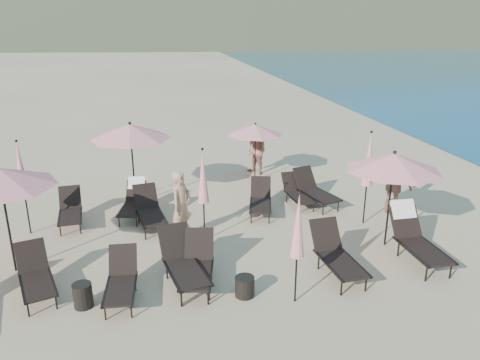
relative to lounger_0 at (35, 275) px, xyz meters
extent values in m
plane|color=#D6BA8C|center=(4.55, -0.46, -0.43)|extent=(800.00, 800.00, 0.00)
cone|color=brown|center=(194.55, 329.54, 15.57)|extent=(280.00, 280.00, 32.00)
cube|color=black|center=(0.08, -0.25, -0.09)|extent=(0.92, 1.27, 0.05)
cube|color=black|center=(-0.16, 0.48, 0.19)|extent=(0.70, 0.60, 0.59)
cylinder|color=black|center=(-0.01, -0.78, -0.26)|extent=(0.03, 0.03, 0.32)
cylinder|color=black|center=(-0.31, 0.15, -0.26)|extent=(0.03, 0.03, 0.32)
cylinder|color=black|center=(0.47, -0.63, -0.26)|extent=(0.03, 0.03, 0.32)
cylinder|color=black|center=(0.16, 0.31, -0.26)|extent=(0.03, 0.03, 0.32)
cube|color=black|center=(-0.21, -0.30, -0.08)|extent=(0.44, 1.24, 0.04)
cube|color=black|center=(0.34, -0.12, -0.08)|extent=(0.44, 1.24, 0.04)
cube|color=black|center=(1.67, -0.72, -0.11)|extent=(0.63, 1.13, 0.05)
cube|color=black|center=(1.72, 0.01, 0.16)|extent=(0.59, 0.45, 0.56)
cylinder|color=black|center=(1.41, -1.16, -0.27)|extent=(0.03, 0.03, 0.31)
cylinder|color=black|center=(1.46, -0.22, -0.27)|extent=(0.03, 0.03, 0.31)
cylinder|color=black|center=(1.88, -1.19, -0.27)|extent=(0.03, 0.03, 0.31)
cylinder|color=black|center=(1.94, -0.25, -0.27)|extent=(0.03, 0.03, 0.31)
cube|color=black|center=(1.40, -0.66, -0.10)|extent=(0.11, 1.23, 0.04)
cube|color=black|center=(1.95, -0.69, -0.10)|extent=(0.11, 1.23, 0.04)
cube|color=black|center=(2.99, -0.41, -0.05)|extent=(0.92, 1.41, 0.05)
cube|color=black|center=(2.81, 0.44, 0.27)|extent=(0.76, 0.62, 0.67)
cylinder|color=black|center=(2.82, -1.00, -0.24)|extent=(0.04, 0.04, 0.37)
cylinder|color=black|center=(2.60, 0.09, -0.24)|extent=(0.04, 0.04, 0.37)
cylinder|color=black|center=(3.37, -0.89, -0.24)|extent=(0.04, 0.04, 0.37)
cylinder|color=black|center=(3.15, 0.21, -0.24)|extent=(0.04, 0.04, 0.37)
cube|color=black|center=(2.66, -0.43, -0.04)|extent=(0.34, 1.44, 0.04)
cube|color=black|center=(3.30, -0.30, -0.04)|extent=(0.34, 1.44, 0.04)
cube|color=black|center=(3.17, -0.49, -0.07)|extent=(0.83, 1.30, 0.05)
cube|color=black|center=(3.32, 0.30, 0.22)|extent=(0.70, 0.56, 0.62)
cylinder|color=black|center=(2.82, -0.94, -0.26)|extent=(0.04, 0.04, 0.34)
cylinder|color=black|center=(3.01, 0.08, -0.26)|extent=(0.04, 0.04, 0.34)
cylinder|color=black|center=(3.34, -1.03, -0.26)|extent=(0.04, 0.04, 0.34)
cylinder|color=black|center=(3.53, -0.02, -0.26)|extent=(0.04, 0.04, 0.34)
cube|color=black|center=(2.89, -0.39, -0.06)|extent=(0.29, 1.34, 0.04)
cube|color=black|center=(3.48, -0.50, -0.06)|extent=(0.29, 1.34, 0.04)
cube|color=black|center=(6.24, -0.67, -0.06)|extent=(0.75, 1.31, 0.05)
cube|color=black|center=(6.17, 0.17, 0.25)|extent=(0.69, 0.53, 0.65)
cylinder|color=black|center=(6.01, -1.22, -0.25)|extent=(0.04, 0.04, 0.36)
cylinder|color=black|center=(5.92, -0.14, -0.25)|extent=(0.04, 0.04, 0.36)
cylinder|color=black|center=(6.55, -1.18, -0.25)|extent=(0.04, 0.04, 0.36)
cylinder|color=black|center=(6.47, -0.09, -0.25)|extent=(0.04, 0.04, 0.36)
cube|color=black|center=(5.92, -0.65, -0.05)|extent=(0.16, 1.42, 0.04)
cube|color=black|center=(6.55, -0.60, -0.05)|extent=(0.16, 1.42, 0.04)
cube|color=black|center=(8.26, -0.50, -0.04)|extent=(0.70, 1.34, 0.06)
cube|color=black|center=(8.25, 0.39, 0.29)|extent=(0.69, 0.51, 0.69)
cylinder|color=black|center=(7.98, -1.06, -0.24)|extent=(0.04, 0.04, 0.38)
cylinder|color=black|center=(7.96, 0.08, -0.24)|extent=(0.04, 0.04, 0.38)
cylinder|color=black|center=(8.55, -1.05, -0.24)|extent=(0.04, 0.04, 0.38)
cylinder|color=black|center=(8.54, 0.09, -0.24)|extent=(0.04, 0.04, 0.38)
cube|color=black|center=(7.92, -0.45, -0.03)|extent=(0.06, 1.50, 0.04)
cube|color=black|center=(8.59, -0.44, -0.03)|extent=(0.06, 1.50, 0.04)
cube|color=white|center=(8.24, 0.55, 0.55)|extent=(0.60, 0.32, 0.41)
cube|color=black|center=(0.20, 3.18, -0.10)|extent=(0.69, 1.17, 0.05)
cube|color=black|center=(0.12, 3.93, 0.17)|extent=(0.62, 0.48, 0.57)
cylinder|color=black|center=(0.01, 2.70, -0.27)|extent=(0.03, 0.03, 0.32)
cylinder|color=black|center=(-0.09, 3.65, -0.27)|extent=(0.03, 0.03, 0.32)
cylinder|color=black|center=(0.49, 2.75, -0.27)|extent=(0.03, 0.03, 0.32)
cylinder|color=black|center=(0.39, 3.70, -0.27)|extent=(0.03, 0.03, 0.32)
cube|color=black|center=(-0.08, 3.20, -0.09)|extent=(0.17, 1.25, 0.04)
cube|color=black|center=(0.48, 3.26, -0.09)|extent=(0.17, 1.25, 0.04)
cube|color=black|center=(2.32, 2.64, -0.07)|extent=(0.82, 1.31, 0.05)
cube|color=black|center=(2.18, 3.45, 0.23)|extent=(0.70, 0.56, 0.63)
cylinder|color=black|center=(2.14, 2.09, -0.25)|extent=(0.04, 0.04, 0.35)
cylinder|color=black|center=(1.97, 3.13, -0.25)|extent=(0.04, 0.04, 0.35)
cylinder|color=black|center=(2.67, 2.18, -0.25)|extent=(0.04, 0.04, 0.35)
cylinder|color=black|center=(2.49, 3.21, -0.25)|extent=(0.04, 0.04, 0.35)
cube|color=black|center=(2.01, 2.64, -0.06)|extent=(0.27, 1.36, 0.04)
cube|color=black|center=(2.61, 2.74, -0.06)|extent=(0.27, 1.36, 0.04)
cube|color=black|center=(1.77, 3.40, -0.11)|extent=(0.76, 1.16, 0.04)
cube|color=black|center=(1.91, 4.11, 0.15)|extent=(0.62, 0.51, 0.55)
cylinder|color=black|center=(1.46, 3.01, -0.27)|extent=(0.03, 0.03, 0.30)
cylinder|color=black|center=(1.64, 3.92, -0.27)|extent=(0.03, 0.03, 0.30)
cylinder|color=black|center=(1.91, 2.92, -0.27)|extent=(0.03, 0.03, 0.30)
cylinder|color=black|center=(2.09, 3.82, -0.27)|extent=(0.03, 0.03, 0.30)
cube|color=black|center=(1.52, 3.50, -0.10)|extent=(0.27, 1.19, 0.04)
cube|color=black|center=(2.05, 3.40, -0.10)|extent=(0.27, 1.19, 0.04)
cube|color=white|center=(1.94, 4.24, 0.36)|extent=(0.52, 0.34, 0.33)
cube|color=black|center=(5.32, 2.96, -0.10)|extent=(0.83, 1.23, 0.05)
cube|color=black|center=(5.51, 3.69, 0.18)|extent=(0.67, 0.55, 0.58)
cylinder|color=black|center=(4.98, 2.56, -0.27)|extent=(0.03, 0.03, 0.32)
cylinder|color=black|center=(5.21, 3.50, -0.27)|extent=(0.03, 0.03, 0.32)
cylinder|color=black|center=(5.45, 2.45, -0.27)|extent=(0.03, 0.03, 0.32)
cylinder|color=black|center=(5.68, 3.38, -0.27)|extent=(0.03, 0.03, 0.32)
cube|color=black|center=(5.06, 3.07, -0.09)|extent=(0.34, 1.24, 0.04)
cube|color=black|center=(5.61, 2.94, -0.09)|extent=(0.34, 1.24, 0.04)
cube|color=black|center=(6.63, 3.41, -0.12)|extent=(0.65, 1.11, 0.04)
cube|color=black|center=(6.56, 4.12, 0.14)|extent=(0.58, 0.45, 0.55)
cylinder|color=black|center=(6.45, 2.95, -0.28)|extent=(0.03, 0.03, 0.30)
cylinder|color=black|center=(6.36, 3.85, -0.28)|extent=(0.03, 0.03, 0.30)
cylinder|color=black|center=(6.90, 2.99, -0.28)|extent=(0.03, 0.03, 0.30)
cylinder|color=black|center=(6.82, 3.90, -0.28)|extent=(0.03, 0.03, 0.30)
cube|color=black|center=(6.37, 3.43, -0.11)|extent=(0.15, 1.19, 0.04)
cube|color=black|center=(6.89, 3.48, -0.11)|extent=(0.15, 1.19, 0.04)
cube|color=black|center=(7.21, 3.30, -0.07)|extent=(0.95, 1.36, 0.05)
cube|color=black|center=(6.99, 4.10, 0.24)|extent=(0.74, 0.62, 0.63)
cylinder|color=black|center=(7.10, 2.73, -0.25)|extent=(0.04, 0.04, 0.35)
cylinder|color=black|center=(6.81, 3.75, -0.25)|extent=(0.04, 0.04, 0.35)
cylinder|color=black|center=(7.61, 2.88, -0.25)|extent=(0.04, 0.04, 0.35)
cylinder|color=black|center=(7.32, 3.90, -0.25)|extent=(0.04, 0.04, 0.35)
cube|color=black|center=(6.90, 3.27, -0.06)|extent=(0.42, 1.34, 0.04)
cube|color=black|center=(7.50, 3.43, -0.06)|extent=(0.42, 1.34, 0.04)
cylinder|color=black|center=(-0.68, 1.07, 0.72)|extent=(0.05, 0.05, 2.29)
cone|color=pink|center=(-0.68, 1.07, 1.75)|extent=(2.29, 2.29, 0.41)
cylinder|color=black|center=(7.94, 0.68, 0.69)|extent=(0.05, 0.05, 2.24)
cone|color=pink|center=(7.94, 0.68, 1.71)|extent=(2.24, 2.24, 0.41)
sphere|color=black|center=(7.94, 0.68, 1.94)|extent=(0.09, 0.09, 0.09)
cylinder|color=black|center=(1.86, 4.67, 0.74)|extent=(0.05, 0.05, 2.32)
cone|color=pink|center=(1.86, 4.67, 1.79)|extent=(2.32, 2.32, 0.42)
sphere|color=black|center=(1.86, 4.67, 2.03)|extent=(0.09, 0.09, 0.09)
cylinder|color=black|center=(5.86, 6.01, 0.52)|extent=(0.04, 0.04, 1.89)
cone|color=pink|center=(5.86, 6.01, 1.37)|extent=(1.89, 1.89, 0.34)
sphere|color=black|center=(5.86, 6.01, 1.57)|extent=(0.07, 0.07, 0.07)
cylinder|color=black|center=(5.03, -1.25, 0.07)|extent=(0.04, 0.04, 1.00)
cone|color=pink|center=(5.03, -1.25, 1.21)|extent=(0.27, 0.27, 1.27)
sphere|color=black|center=(5.03, -1.25, 1.87)|extent=(0.06, 0.06, 0.06)
cylinder|color=black|center=(7.98, 1.99, 0.13)|extent=(0.04, 0.04, 1.11)
cone|color=pink|center=(7.98, 1.99, 1.39)|extent=(0.30, 0.30, 1.41)
sphere|color=black|center=(7.98, 1.99, 2.12)|extent=(0.07, 0.07, 0.07)
cylinder|color=black|center=(-0.79, 3.04, 0.11)|extent=(0.04, 0.04, 1.07)
cone|color=pink|center=(-0.79, 3.04, 1.33)|extent=(0.29, 0.29, 1.37)
sphere|color=black|center=(-0.79, 3.04, 2.04)|extent=(0.07, 0.07, 0.07)
cylinder|color=black|center=(3.61, 1.79, 0.09)|extent=(0.04, 0.04, 1.03)
cone|color=pink|center=(3.61, 1.79, 1.26)|extent=(0.28, 0.28, 1.31)
sphere|color=black|center=(3.61, 1.79, 1.95)|extent=(0.07, 0.07, 0.07)
cylinder|color=black|center=(0.96, -0.63, -0.18)|extent=(0.37, 0.37, 0.49)
cylinder|color=black|center=(4.10, -0.86, -0.22)|extent=(0.40, 0.40, 0.41)
imported|color=tan|center=(3.07, 1.97, 0.47)|extent=(0.74, 0.78, 1.79)
imported|color=#AE6C5A|center=(6.06, 6.76, 0.41)|extent=(0.98, 1.03, 1.68)
imported|color=#AC7A62|center=(9.06, 2.46, 0.42)|extent=(0.92, 1.05, 1.70)
camera|label=1|loc=(2.46, -8.84, 4.85)|focal=35.00mm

